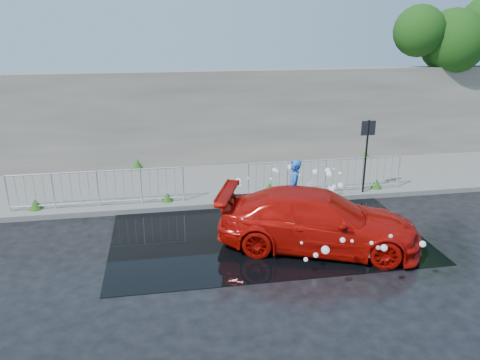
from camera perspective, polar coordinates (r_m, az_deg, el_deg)
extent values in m
plane|color=black|center=(11.61, 1.66, -8.67)|extent=(90.00, 90.00, 0.00)
cube|color=slate|center=(16.12, -1.86, -0.33)|extent=(30.00, 4.00, 0.15)
cube|color=slate|center=(14.27, -0.73, -2.91)|extent=(30.00, 0.25, 0.16)
cube|color=#625D52|center=(17.75, -2.94, 7.55)|extent=(30.00, 0.60, 3.50)
cube|color=black|center=(12.58, 3.00, -6.39)|extent=(8.00, 5.00, 0.01)
cylinder|color=black|center=(15.18, 15.06, 2.45)|extent=(0.06, 0.06, 2.50)
cube|color=black|center=(14.94, 15.38, 6.13)|extent=(0.45, 0.04, 0.45)
cylinder|color=#332114|center=(22.11, 23.76, 9.81)|extent=(0.36, 0.36, 5.00)
sphere|color=#163D0E|center=(21.00, 24.56, 15.12)|extent=(2.56, 2.56, 2.56)
sphere|color=#163D0E|center=(20.20, 21.03, 16.60)|extent=(1.99, 1.99, 1.99)
cylinder|color=silver|center=(14.89, -26.52, -1.48)|extent=(0.05, 0.05, 1.10)
cylinder|color=silver|center=(14.23, -6.94, -0.44)|extent=(0.05, 0.05, 1.10)
cylinder|color=silver|center=(14.19, -17.15, 0.99)|extent=(5.00, 0.04, 0.04)
cylinder|color=silver|center=(14.49, -16.79, -2.58)|extent=(5.00, 0.04, 0.04)
cylinder|color=silver|center=(14.46, 1.00, 0.01)|extent=(0.05, 0.05, 1.10)
cylinder|color=silver|center=(16.12, 18.73, 0.99)|extent=(0.05, 0.05, 1.10)
cylinder|color=silver|center=(14.95, 10.47, 2.42)|extent=(5.00, 0.04, 0.04)
cylinder|color=silver|center=(15.24, 10.26, -1.00)|extent=(5.00, 0.04, 0.04)
cone|color=#224E14|center=(14.87, -23.67, -2.70)|extent=(0.40, 0.40, 0.31)
cone|color=#224E14|center=(14.41, -8.87, -2.03)|extent=(0.36, 0.36, 0.28)
cone|color=#224E14|center=(14.76, 3.62, -1.06)|extent=(0.44, 0.44, 0.40)
cone|color=#224E14|center=(15.97, 16.29, -0.45)|extent=(0.38, 0.38, 0.30)
cone|color=#224E14|center=(17.74, -12.39, 1.89)|extent=(0.42, 0.42, 0.36)
cone|color=#224E14|center=(19.49, 15.07, 3.04)|extent=(0.34, 0.34, 0.26)
sphere|color=white|center=(13.91, 1.01, 0.23)|extent=(0.06, 0.06, 0.06)
sphere|color=white|center=(12.49, 7.26, -5.87)|extent=(0.16, 0.16, 0.16)
sphere|color=white|center=(14.00, 10.84, -0.83)|extent=(0.07, 0.07, 0.07)
sphere|color=white|center=(12.95, 9.49, -4.45)|extent=(0.12, 0.12, 0.12)
sphere|color=white|center=(13.75, -0.23, -0.13)|extent=(0.18, 0.18, 0.18)
sphere|color=white|center=(13.81, 10.66, -1.82)|extent=(0.09, 0.09, 0.09)
sphere|color=white|center=(14.53, 6.65, 1.35)|extent=(0.12, 0.12, 0.12)
sphere|color=white|center=(12.31, 1.32, -4.81)|extent=(0.15, 0.15, 0.15)
sphere|color=white|center=(13.12, 9.32, -3.26)|extent=(0.06, 0.06, 0.06)
sphere|color=white|center=(12.32, 1.68, -4.90)|extent=(0.13, 0.13, 0.13)
sphere|color=white|center=(12.60, 4.50, -4.64)|extent=(0.09, 0.09, 0.09)
sphere|color=white|center=(13.87, 11.39, -0.81)|extent=(0.12, 0.12, 0.12)
sphere|color=white|center=(14.24, 7.00, 0.57)|extent=(0.17, 0.17, 0.17)
sphere|color=white|center=(14.39, 9.13, 1.00)|extent=(0.16, 0.16, 0.16)
sphere|color=white|center=(14.74, 11.38, 1.33)|extent=(0.06, 0.06, 0.06)
sphere|color=white|center=(13.75, 11.08, -1.18)|extent=(0.16, 0.16, 0.16)
sphere|color=white|center=(13.12, 2.06, -2.00)|extent=(0.11, 0.11, 0.11)
sphere|color=white|center=(13.11, 5.82, -2.34)|extent=(0.16, 0.16, 0.16)
sphere|color=white|center=(13.37, 3.34, -1.53)|extent=(0.07, 0.07, 0.07)
sphere|color=white|center=(14.70, 10.63, 1.15)|extent=(0.17, 0.17, 0.17)
sphere|color=white|center=(13.85, 3.78, 0.14)|extent=(0.07, 0.07, 0.07)
sphere|color=white|center=(14.09, 12.14, -0.66)|extent=(0.17, 0.17, 0.17)
sphere|color=white|center=(13.49, 8.76, -2.26)|extent=(0.15, 0.15, 0.15)
sphere|color=white|center=(14.41, 4.44, 1.12)|extent=(0.13, 0.13, 0.13)
sphere|color=white|center=(12.64, 2.69, -5.35)|extent=(0.15, 0.15, 0.15)
sphere|color=white|center=(13.69, 8.46, -0.52)|extent=(0.10, 0.10, 0.10)
sphere|color=white|center=(13.63, -0.15, -0.19)|extent=(0.10, 0.10, 0.10)
sphere|color=white|center=(14.45, 6.11, 1.56)|extent=(0.15, 0.15, 0.15)
sphere|color=white|center=(13.85, 8.77, -0.21)|extent=(0.06, 0.06, 0.06)
sphere|color=white|center=(14.52, 12.07, 0.84)|extent=(0.10, 0.10, 0.10)
sphere|color=white|center=(13.45, 0.04, -0.67)|extent=(0.07, 0.07, 0.07)
sphere|color=white|center=(14.41, 10.79, 0.71)|extent=(0.18, 0.18, 0.18)
sphere|color=white|center=(13.31, 14.21, -4.26)|extent=(0.17, 0.17, 0.17)
sphere|color=white|center=(14.15, 4.19, 1.25)|extent=(0.12, 0.12, 0.12)
sphere|color=white|center=(10.37, 13.51, -7.25)|extent=(0.07, 0.07, 0.07)
sphere|color=white|center=(10.00, 7.51, -7.60)|extent=(0.06, 0.06, 0.06)
sphere|color=white|center=(11.20, 17.49, -7.62)|extent=(0.13, 0.13, 0.13)
sphere|color=white|center=(11.62, 18.48, -7.95)|extent=(0.09, 0.09, 0.09)
sphere|color=white|center=(10.49, 21.37, -7.28)|extent=(0.14, 0.14, 0.14)
sphere|color=white|center=(10.82, 9.22, -9.03)|extent=(0.12, 0.12, 0.12)
sphere|color=white|center=(9.55, 10.37, -8.39)|extent=(0.17, 0.17, 0.17)
sphere|color=white|center=(10.15, 15.74, -7.39)|extent=(0.08, 0.08, 0.08)
sphere|color=white|center=(11.37, 15.41, -8.69)|extent=(0.18, 0.18, 0.18)
sphere|color=white|center=(11.03, 17.90, -6.53)|extent=(0.09, 0.09, 0.09)
sphere|color=white|center=(9.88, 17.15, -7.91)|extent=(0.14, 0.14, 0.14)
sphere|color=white|center=(10.50, 8.02, -9.57)|extent=(0.10, 0.10, 0.10)
sphere|color=white|center=(10.33, 12.40, -7.16)|extent=(0.12, 0.12, 0.12)
sphere|color=white|center=(11.01, 16.50, -7.86)|extent=(0.13, 0.13, 0.13)
imported|color=#B70C07|center=(11.69, 9.52, -4.88)|extent=(5.30, 3.56, 1.42)
imported|color=blue|center=(13.20, 6.53, -1.16)|extent=(0.55, 0.72, 1.75)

